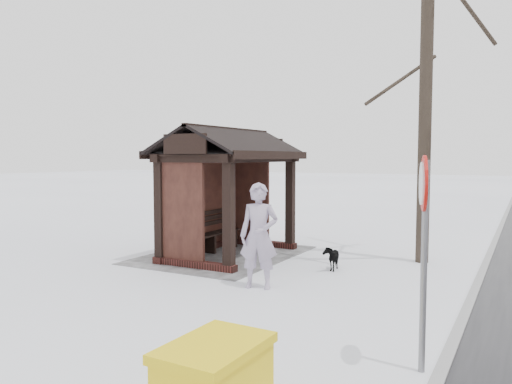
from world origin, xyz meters
TOP-DOWN VIEW (x-y plane):
  - ground at (0.00, 0.00)m, footprint 120.00×120.00m
  - kerb at (0.00, 5.50)m, footprint 120.00×0.15m
  - trampled_patch at (0.00, -0.20)m, footprint 4.20×3.20m
  - bus_shelter at (0.00, -0.16)m, footprint 3.60×2.40m
  - pedestrian at (2.26, 2.01)m, footprint 0.64×0.80m
  - dog at (0.23, 2.66)m, footprint 0.67×0.41m
  - road_sign at (4.52, 5.28)m, footprint 0.60×0.19m

SIDE VIEW (x-z plane):
  - ground at x=0.00m, z-range 0.00..0.00m
  - trampled_patch at x=0.00m, z-range 0.00..0.02m
  - kerb at x=0.00m, z-range -0.02..0.04m
  - dog at x=0.23m, z-range 0.00..0.53m
  - pedestrian at x=2.26m, z-range 0.00..1.93m
  - road_sign at x=4.52m, z-range 0.53..2.94m
  - bus_shelter at x=0.00m, z-range 0.62..3.71m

